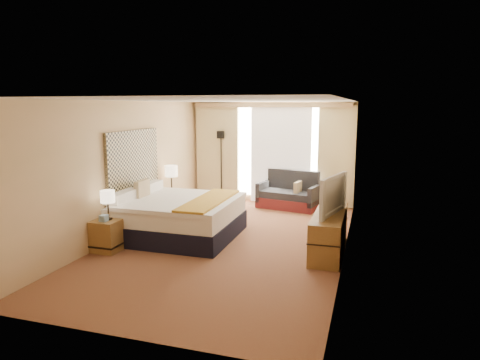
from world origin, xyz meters
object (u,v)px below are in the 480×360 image
(lamp_right, at_px, (171,172))
(television, at_px, (327,194))
(floor_lamp, at_px, (221,152))
(nightstand_right, at_px, (172,204))
(lamp_left, at_px, (108,197))
(bed, at_px, (178,217))
(desk_chair, at_px, (334,207))
(media_dresser, at_px, (329,232))
(nightstand_left, at_px, (108,235))
(loveseat, at_px, (289,196))

(lamp_right, height_order, television, television)
(floor_lamp, distance_m, lamp_right, 1.92)
(nightstand_right, distance_m, lamp_left, 2.59)
(bed, relative_size, lamp_left, 4.22)
(desk_chair, bearing_deg, media_dresser, -78.33)
(bed, relative_size, lamp_right, 3.58)
(nightstand_right, bearing_deg, television, -22.67)
(nightstand_left, distance_m, lamp_left, 0.68)
(media_dresser, relative_size, floor_lamp, 0.97)
(media_dresser, distance_m, television, 0.69)
(media_dresser, bearing_deg, loveseat, 112.59)
(loveseat, bearing_deg, desk_chair, -43.77)
(nightstand_left, bearing_deg, media_dresser, 15.84)
(lamp_left, bearing_deg, floor_lamp, 83.06)
(loveseat, relative_size, floor_lamp, 0.85)
(television, bearing_deg, nightstand_left, 119.69)
(desk_chair, relative_size, lamp_left, 2.20)
(floor_lamp, xyz_separation_m, television, (3.10, -3.37, -0.28))
(loveseat, xyz_separation_m, desk_chair, (1.25, -1.79, 0.21))
(loveseat, xyz_separation_m, television, (1.22, -3.12, 0.73))
(nightstand_left, xyz_separation_m, nightstand_right, (0.00, 2.50, 0.00))
(bed, xyz_separation_m, television, (2.84, -0.14, 0.64))
(nightstand_left, xyz_separation_m, lamp_right, (-0.01, 2.54, 0.75))
(media_dresser, distance_m, lamp_right, 4.05)
(floor_lamp, bearing_deg, lamp_right, -107.27)
(desk_chair, bearing_deg, bed, -146.71)
(nightstand_left, height_order, media_dresser, media_dresser)
(bed, bearing_deg, lamp_right, 119.80)
(desk_chair, height_order, television, television)
(bed, distance_m, lamp_left, 1.47)
(bed, bearing_deg, lamp_left, -125.33)
(floor_lamp, distance_m, desk_chair, 3.82)
(television, bearing_deg, nightstand_right, 82.05)
(floor_lamp, relative_size, desk_chair, 1.63)
(loveseat, height_order, television, television)
(nightstand_left, distance_m, lamp_right, 2.65)
(bed, bearing_deg, television, -2.74)
(lamp_right, bearing_deg, nightstand_right, -76.37)
(floor_lamp, height_order, lamp_right, floor_lamp)
(loveseat, relative_size, television, 1.37)
(nightstand_left, height_order, loveseat, loveseat)
(media_dresser, height_order, desk_chair, desk_chair)
(nightstand_left, xyz_separation_m, media_dresser, (3.70, 1.05, 0.07))
(nightstand_left, distance_m, desk_chair, 4.35)
(media_dresser, distance_m, bed, 2.89)
(lamp_right, bearing_deg, floor_lamp, 72.73)
(media_dresser, xyz_separation_m, floor_lamp, (-3.15, 3.30, 0.96))
(nightstand_left, relative_size, nightstand_right, 1.00)
(nightstand_left, relative_size, loveseat, 0.35)
(nightstand_left, xyz_separation_m, floor_lamp, (0.55, 4.35, 1.04))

